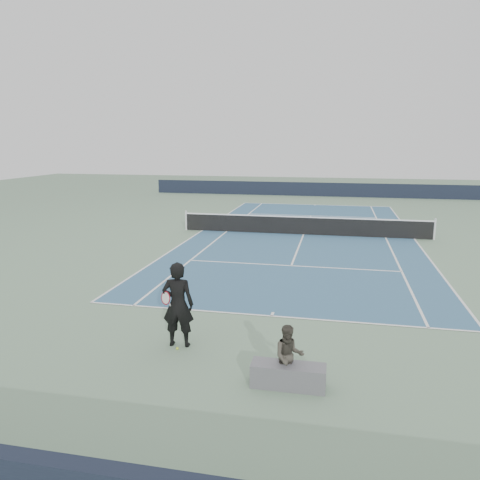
% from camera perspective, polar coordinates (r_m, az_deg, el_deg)
% --- Properties ---
extents(ground, '(80.00, 80.00, 0.00)m').
position_cam_1_polar(ground, '(24.58, 7.75, 0.65)').
color(ground, slate).
extents(court_surface, '(10.97, 23.77, 0.01)m').
position_cam_1_polar(court_surface, '(24.58, 7.75, 0.66)').
color(court_surface, '#355D7D').
rests_on(court_surface, ground).
extents(tennis_net, '(12.90, 0.10, 1.07)m').
position_cam_1_polar(tennis_net, '(24.49, 7.79, 1.81)').
color(tennis_net, silver).
rests_on(tennis_net, ground).
extents(windscreen_far, '(30.00, 0.25, 1.20)m').
position_cam_1_polar(windscreen_far, '(42.18, 9.58, 6.10)').
color(windscreen_far, black).
rests_on(windscreen_far, ground).
extents(tennis_player, '(0.86, 0.62, 2.05)m').
position_cam_1_polar(tennis_player, '(11.14, -7.58, -7.79)').
color(tennis_player, black).
rests_on(tennis_player, ground).
extents(tennis_ball, '(0.06, 0.06, 0.06)m').
position_cam_1_polar(tennis_ball, '(11.29, -7.66, -12.96)').
color(tennis_ball, '#BEDB2C').
rests_on(tennis_ball, ground).
extents(spectator_bench, '(1.54, 0.82, 1.28)m').
position_cam_1_polar(spectator_bench, '(9.55, 5.93, -14.95)').
color(spectator_bench, '#5E5E63').
rests_on(spectator_bench, ground).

